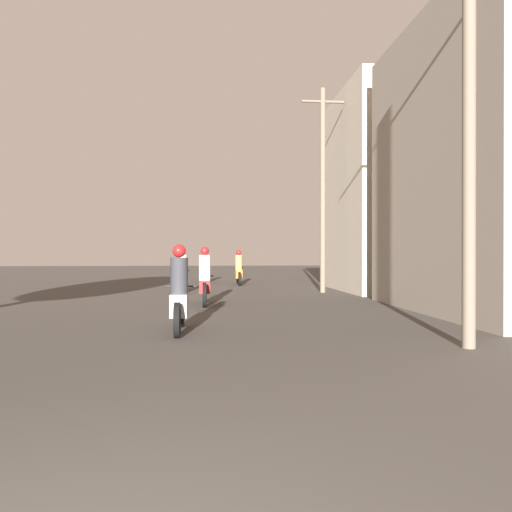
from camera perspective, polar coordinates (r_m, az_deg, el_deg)
The scene contains 8 objects.
motorcycle_silver at distance 9.29m, azimuth -8.75°, elevation -4.69°, with size 0.60×1.88×1.61m.
motorcycle_red at distance 14.18m, azimuth -5.88°, elevation -2.93°, with size 0.60×2.10×1.65m.
motorcycle_yellow at distance 18.96m, azimuth -8.38°, elevation -2.14°, with size 0.60×1.94×1.65m.
motorcycle_orange at distance 23.26m, azimuth -2.00°, elevation -1.73°, with size 0.60×2.05×1.63m.
motorcycle_blue at distance 25.51m, azimuth -5.88°, elevation -1.62°, with size 0.60×1.97×1.54m.
building_right_far at distance 20.79m, azimuth 16.31°, elevation 7.05°, with size 5.03×5.80×7.82m.
utility_pole_near at distance 8.60m, azimuth 23.17°, elevation 16.30°, with size 1.60×0.20×7.31m.
utility_pole_far at distance 18.93m, azimuth 7.63°, elevation 7.93°, with size 1.60×0.20×7.62m.
Camera 1 is at (0.68, -1.65, 1.44)m, focal length 35.00 mm.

